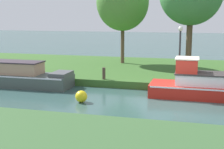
{
  "coord_description": "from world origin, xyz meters",
  "views": [
    {
      "loc": [
        0.99,
        -14.59,
        3.9
      ],
      "look_at": [
        -3.19,
        1.2,
        0.9
      ],
      "focal_mm": 52.22,
      "sensor_mm": 36.0,
      "label": 1
    }
  ],
  "objects_px": {
    "lamp_post": "(180,47)",
    "mooring_post_near": "(104,73)",
    "willow_tree_left": "(122,2)",
    "channel_buoy": "(81,96)"
  },
  "relations": [
    {
      "from": "willow_tree_left",
      "to": "channel_buoy",
      "type": "relative_size",
      "value": 11.86
    },
    {
      "from": "lamp_post",
      "to": "mooring_post_near",
      "type": "height_order",
      "value": "lamp_post"
    },
    {
      "from": "lamp_post",
      "to": "willow_tree_left",
      "type": "bearing_deg",
      "value": 128.58
    },
    {
      "from": "willow_tree_left",
      "to": "channel_buoy",
      "type": "bearing_deg",
      "value": -87.87
    },
    {
      "from": "lamp_post",
      "to": "channel_buoy",
      "type": "bearing_deg",
      "value": -134.41
    },
    {
      "from": "willow_tree_left",
      "to": "mooring_post_near",
      "type": "relative_size",
      "value": 9.85
    },
    {
      "from": "lamp_post",
      "to": "mooring_post_near",
      "type": "xyz_separation_m",
      "value": [
        -4.01,
        -0.67,
        -1.5
      ]
    },
    {
      "from": "willow_tree_left",
      "to": "lamp_post",
      "type": "relative_size",
      "value": 2.22
    },
    {
      "from": "lamp_post",
      "to": "mooring_post_near",
      "type": "relative_size",
      "value": 4.45
    },
    {
      "from": "willow_tree_left",
      "to": "lamp_post",
      "type": "bearing_deg",
      "value": -51.42
    }
  ]
}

